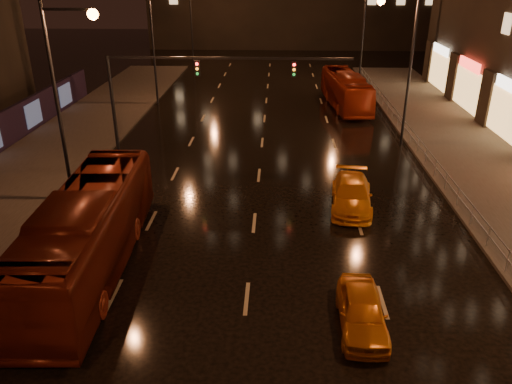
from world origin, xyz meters
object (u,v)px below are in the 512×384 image
taxi_near (362,311)px  taxi_far (352,194)px  bus_red (88,232)px  bus_curb (346,90)px

taxi_near → taxi_far: (0.86, 9.36, 0.05)m
bus_red → bus_curb: bearing=60.5°
bus_curb → taxi_far: bearing=-101.4°
bus_curb → taxi_near: (-2.93, -29.52, -0.81)m
bus_curb → taxi_near: bearing=-101.3°
bus_red → taxi_far: 12.86m
taxi_near → taxi_far: size_ratio=0.79×
bus_curb → taxi_far: 20.28m
bus_red → taxi_far: (11.26, 6.12, -0.97)m
taxi_near → taxi_far: 9.40m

